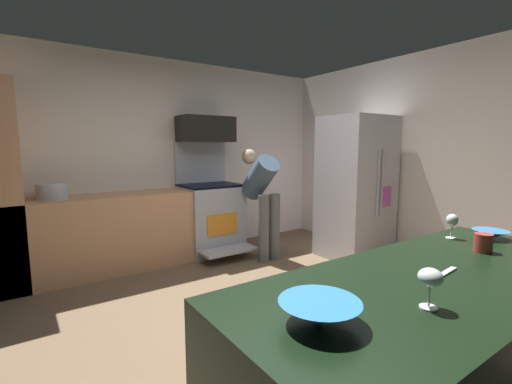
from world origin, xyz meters
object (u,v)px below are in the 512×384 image
(mixing_bowl_small, at_px, (319,313))
(stock_pot, at_px, (52,191))
(wine_glass_mid, at_px, (452,221))
(mug_coffee, at_px, (483,243))
(oven_range, at_px, (211,216))
(person_cook, at_px, (262,193))
(microwave, at_px, (206,129))
(mixing_bowl_large, at_px, (490,234))
(wine_glass_near, at_px, (430,279))
(refrigerator, at_px, (356,187))

(mixing_bowl_small, height_order, stock_pot, stock_pot)
(wine_glass_mid, bearing_deg, mug_coffee, -120.69)
(oven_range, distance_m, mixing_bowl_small, 3.78)
(person_cook, bearing_deg, mug_coffee, -101.65)
(microwave, distance_m, stock_pot, 2.00)
(mixing_bowl_large, xyz_separation_m, wine_glass_mid, (-0.20, 0.13, 0.08))
(microwave, bearing_deg, person_cook, -56.69)
(wine_glass_near, bearing_deg, refrigerator, 43.49)
(wine_glass_mid, bearing_deg, wine_glass_near, -157.39)
(wine_glass_mid, relative_size, mug_coffee, 1.55)
(oven_range, distance_m, refrigerator, 1.99)
(mixing_bowl_small, xyz_separation_m, mug_coffee, (1.26, 0.05, 0.01))
(person_cook, bearing_deg, mixing_bowl_large, -95.17)
(oven_range, bearing_deg, wine_glass_near, -105.54)
(oven_range, xyz_separation_m, microwave, (0.00, 0.09, 1.18))
(microwave, relative_size, stock_pot, 2.48)
(mixing_bowl_small, distance_m, stock_pot, 3.53)
(stock_pot, bearing_deg, refrigerator, -20.19)
(mixing_bowl_small, height_order, mug_coffee, mug_coffee)
(microwave, bearing_deg, refrigerator, -41.15)
(wine_glass_near, xyz_separation_m, wine_glass_mid, (1.01, 0.42, 0.00))
(oven_range, xyz_separation_m, wine_glass_near, (-1.01, -3.62, 0.50))
(wine_glass_mid, xyz_separation_m, mug_coffee, (-0.14, -0.23, -0.06))
(microwave, xyz_separation_m, stock_pot, (-1.87, -0.08, -0.70))
(microwave, height_order, refrigerator, microwave)
(mixing_bowl_small, bearing_deg, mixing_bowl_large, 5.32)
(mixing_bowl_small, distance_m, wine_glass_mid, 1.43)
(mixing_bowl_large, bearing_deg, stock_pot, 121.73)
(refrigerator, xyz_separation_m, wine_glass_near, (-2.52, -2.39, 0.08))
(mixing_bowl_small, bearing_deg, microwave, 68.68)
(mug_coffee, bearing_deg, refrigerator, 53.18)
(person_cook, relative_size, mixing_bowl_small, 5.40)
(wine_glass_near, bearing_deg, stock_pot, 103.31)
(stock_pot, bearing_deg, mixing_bowl_small, -82.32)
(mug_coffee, bearing_deg, microwave, 87.80)
(person_cook, xyz_separation_m, mug_coffee, (-0.59, -2.84, 0.09))
(person_cook, bearing_deg, oven_range, 127.21)
(refrigerator, height_order, wine_glass_mid, refrigerator)
(oven_range, distance_m, mug_coffee, 3.46)
(microwave, height_order, wine_glass_near, microwave)
(microwave, relative_size, refrigerator, 0.40)
(wine_glass_near, relative_size, stock_pot, 0.48)
(mixing_bowl_small, distance_m, wine_glass_near, 0.42)
(microwave, xyz_separation_m, person_cook, (0.45, -0.69, -0.84))
(wine_glass_mid, height_order, stock_pot, stock_pot)
(microwave, bearing_deg, wine_glass_near, -105.17)
(mug_coffee, bearing_deg, mixing_bowl_small, -177.72)
(refrigerator, xyz_separation_m, wine_glass_mid, (-1.51, -1.97, 0.09))
(mixing_bowl_large, relative_size, stock_pot, 0.67)
(mixing_bowl_large, relative_size, wine_glass_mid, 1.31)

